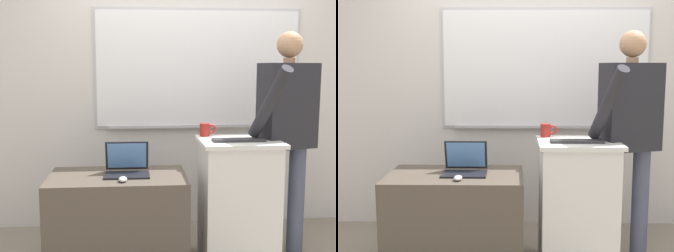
{
  "view_description": "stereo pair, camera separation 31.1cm",
  "coord_description": "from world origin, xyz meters",
  "views": [
    {
      "loc": [
        -0.45,
        -2.63,
        1.49
      ],
      "look_at": [
        -0.19,
        0.45,
        1.06
      ],
      "focal_mm": 45.0,
      "sensor_mm": 36.0,
      "label": 1
    },
    {
      "loc": [
        -0.13,
        -2.64,
        1.49
      ],
      "look_at": [
        -0.19,
        0.45,
        1.06
      ],
      "focal_mm": 45.0,
      "sensor_mm": 36.0,
      "label": 2
    }
  ],
  "objects": [
    {
      "name": "laptop",
      "position": [
        -0.5,
        0.45,
        0.78
      ],
      "size": [
        0.33,
        0.27,
        0.24
      ],
      "color": "black",
      "rests_on": "side_desk"
    },
    {
      "name": "computer_mouse_by_laptop",
      "position": [
        -0.52,
        0.23,
        0.72
      ],
      "size": [
        0.06,
        0.1,
        0.03
      ],
      "color": "#BCBCC1",
      "rests_on": "side_desk"
    },
    {
      "name": "person_presenter",
      "position": [
        0.74,
        0.52,
        1.03
      ],
      "size": [
        0.61,
        0.66,
        1.76
      ],
      "rotation": [
        0.0,
        0.0,
        0.29
      ],
      "color": "#474C60",
      "rests_on": "ground_plane"
    },
    {
      "name": "side_desk",
      "position": [
        -0.57,
        0.4,
        0.35
      ],
      "size": [
        1.01,
        0.6,
        0.71
      ],
      "color": "#4C4238",
      "rests_on": "ground_plane"
    },
    {
      "name": "coffee_mug",
      "position": [
        0.12,
        0.63,
        1.01
      ],
      "size": [
        0.13,
        0.08,
        0.1
      ],
      "color": "maroon",
      "rests_on": "lectern_podium"
    },
    {
      "name": "back_wall",
      "position": [
        0.01,
        1.34,
        1.4
      ],
      "size": [
        6.4,
        0.17,
        2.8
      ],
      "color": "silver",
      "rests_on": "ground_plane"
    },
    {
      "name": "wireless_keyboard",
      "position": [
        0.33,
        0.37,
        0.96
      ],
      "size": [
        0.39,
        0.11,
        0.02
      ],
      "color": "#2D2D30",
      "rests_on": "lectern_podium"
    },
    {
      "name": "lectern_podium",
      "position": [
        0.35,
        0.43,
        0.48
      ],
      "size": [
        0.6,
        0.52,
        0.95
      ],
      "color": "silver",
      "rests_on": "ground_plane"
    }
  ]
}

